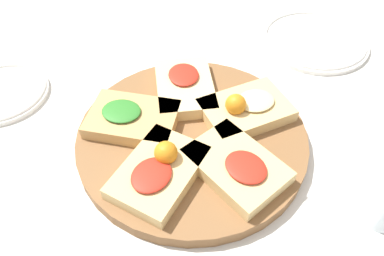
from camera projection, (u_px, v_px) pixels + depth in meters
name	position (u px, v px, depth m)	size (l,w,h in m)	color
ground_plane	(192.00, 142.00, 0.70)	(3.00, 3.00, 0.00)	silver
serving_board	(192.00, 137.00, 0.69)	(0.42, 0.42, 0.03)	brown
focaccia_slice_0	(245.00, 109.00, 0.70)	(0.17, 0.13, 0.06)	#DBB775
focaccia_slice_1	(185.00, 86.00, 0.75)	(0.17, 0.19, 0.03)	#E5C689
focaccia_slice_2	(132.00, 118.00, 0.69)	(0.19, 0.19, 0.03)	tan
focaccia_slice_3	(159.00, 170.00, 0.60)	(0.19, 0.17, 0.06)	#DBB775
focaccia_slice_4	(237.00, 166.00, 0.61)	(0.13, 0.17, 0.03)	#DBB775
plate_left	(2.00, 92.00, 0.78)	(0.19, 0.19, 0.02)	white
plate_right	(314.00, 40.00, 0.91)	(0.26, 0.26, 0.02)	white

